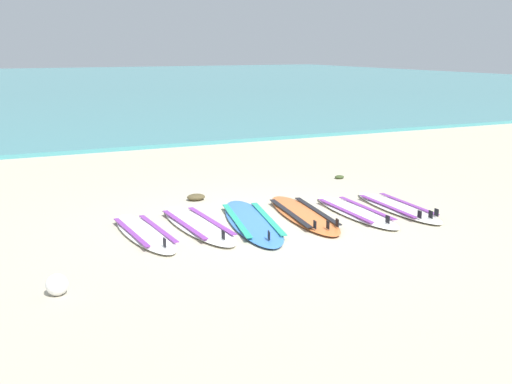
# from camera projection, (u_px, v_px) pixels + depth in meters

# --- Properties ---
(ground_plane) EXTENTS (80.00, 80.00, 0.00)m
(ground_plane) POSITION_uv_depth(u_px,v_px,m) (262.00, 223.00, 9.05)
(ground_plane) COLOR #B7AD93
(sea) EXTENTS (80.00, 60.00, 0.10)m
(sea) POSITION_uv_depth(u_px,v_px,m) (13.00, 84.00, 41.67)
(sea) COLOR teal
(sea) RESTS_ON ground
(surfboard_0) EXTENTS (0.59, 2.09, 0.18)m
(surfboard_0) POSITION_uv_depth(u_px,v_px,m) (144.00, 233.00, 8.46)
(surfboard_0) COLOR white
(surfboard_0) RESTS_ON ground
(surfboard_1) EXTENTS (0.62, 2.28, 0.18)m
(surfboard_1) POSITION_uv_depth(u_px,v_px,m) (197.00, 225.00, 8.83)
(surfboard_1) COLOR white
(surfboard_1) RESTS_ON ground
(surfboard_2) EXTENTS (1.19, 2.63, 0.18)m
(surfboard_2) POSITION_uv_depth(u_px,v_px,m) (252.00, 221.00, 9.00)
(surfboard_2) COLOR #3875CC
(surfboard_2) RESTS_ON ground
(surfboard_3) EXTENTS (0.96, 2.45, 0.18)m
(surfboard_3) POSITION_uv_depth(u_px,v_px,m) (303.00, 214.00, 9.39)
(surfboard_3) COLOR orange
(surfboard_3) RESTS_ON ground
(surfboard_4) EXTENTS (0.64, 2.17, 0.18)m
(surfboard_4) POSITION_uv_depth(u_px,v_px,m) (355.00, 211.00, 9.54)
(surfboard_4) COLOR white
(surfboard_4) RESTS_ON ground
(surfboard_5) EXTENTS (0.68, 2.16, 0.18)m
(surfboard_5) POSITION_uv_depth(u_px,v_px,m) (397.00, 207.00, 9.80)
(surfboard_5) COLOR silver
(surfboard_5) RESTS_ON ground
(beach_ball) EXTENTS (0.23, 0.23, 0.23)m
(beach_ball) POSITION_uv_depth(u_px,v_px,m) (57.00, 285.00, 6.40)
(beach_ball) COLOR white
(beach_ball) RESTS_ON ground
(seaweed_clump_near_shoreline) EXTENTS (0.19, 0.15, 0.07)m
(seaweed_clump_near_shoreline) POSITION_uv_depth(u_px,v_px,m) (339.00, 177.00, 12.07)
(seaweed_clump_near_shoreline) COLOR #384723
(seaweed_clump_near_shoreline) RESTS_ON ground
(seaweed_clump_mid_sand) EXTENTS (0.30, 0.24, 0.11)m
(seaweed_clump_mid_sand) POSITION_uv_depth(u_px,v_px,m) (196.00, 197.00, 10.38)
(seaweed_clump_mid_sand) COLOR #4C4228
(seaweed_clump_mid_sand) RESTS_ON ground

